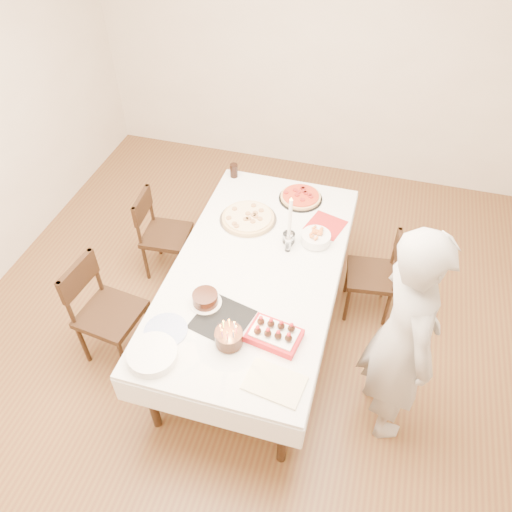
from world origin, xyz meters
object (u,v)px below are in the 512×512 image
(chair_left_dessert, at_px, (111,314))
(pasta_bowl, at_px, (316,238))
(strawberry_box, at_px, (274,334))
(chair_left_savory, at_px, (166,235))
(pizza_white, at_px, (248,218))
(person, at_px, (402,339))
(birthday_cake, at_px, (229,334))
(dining_table, at_px, (256,302))
(pizza_pepperoni, at_px, (301,197))
(taper_candle, at_px, (290,220))
(cola_glass, at_px, (234,171))
(chair_right_savory, at_px, (371,275))
(layer_cake, at_px, (205,299))

(chair_left_dessert, xyz_separation_m, pasta_bowl, (1.31, 0.82, 0.35))
(strawberry_box, bearing_deg, chair_left_savory, 139.43)
(pizza_white, bearing_deg, person, -36.05)
(chair_left_savory, xyz_separation_m, birthday_cake, (0.95, -1.14, 0.44))
(dining_table, bearing_deg, pizza_pepperoni, 80.81)
(pasta_bowl, height_order, taper_candle, taper_candle)
(strawberry_box, bearing_deg, pizza_white, 114.77)
(pizza_white, bearing_deg, strawberry_box, -65.23)
(taper_candle, xyz_separation_m, strawberry_box, (0.11, -0.87, -0.17))
(cola_glass, bearing_deg, chair_right_savory, -20.93)
(pizza_pepperoni, height_order, layer_cake, layer_cake)
(cola_glass, distance_m, layer_cake, 1.41)
(taper_candle, bearing_deg, layer_cake, -118.05)
(chair_left_dessert, bearing_deg, chair_left_savory, -84.79)
(pasta_bowl, bearing_deg, birthday_cake, -107.81)
(chair_right_savory, height_order, strawberry_box, strawberry_box)
(strawberry_box, bearing_deg, cola_glass, 116.00)
(taper_candle, xyz_separation_m, cola_glass, (-0.64, 0.67, -0.15))
(chair_right_savory, bearing_deg, cola_glass, 151.43)
(chair_left_savory, relative_size, cola_glass, 6.58)
(cola_glass, bearing_deg, birthday_cake, -73.26)
(dining_table, height_order, birthday_cake, birthday_cake)
(dining_table, relative_size, chair_left_savory, 2.68)
(cola_glass, bearing_deg, pizza_pepperoni, -13.69)
(pasta_bowl, bearing_deg, chair_left_savory, 174.96)
(chair_left_savory, relative_size, pasta_bowl, 3.72)
(layer_cake, bearing_deg, dining_table, 60.59)
(taper_candle, relative_size, birthday_cake, 2.44)
(chair_right_savory, height_order, chair_left_savory, chair_left_savory)
(pizza_pepperoni, bearing_deg, chair_left_dessert, -130.43)
(chair_left_dessert, bearing_deg, chair_right_savory, -144.66)
(person, height_order, pasta_bowl, person)
(birthday_cake, bearing_deg, pizza_white, 100.86)
(person, bearing_deg, pizza_pepperoni, 12.04)
(chair_left_dessert, distance_m, pasta_bowl, 1.59)
(person, bearing_deg, chair_right_savory, -9.60)
(chair_right_savory, relative_size, chair_left_savory, 0.98)
(chair_right_savory, height_order, pizza_pepperoni, pizza_pepperoni)
(chair_left_savory, relative_size, strawberry_box, 2.50)
(strawberry_box, bearing_deg, chair_right_savory, 63.45)
(chair_right_savory, distance_m, strawberry_box, 1.24)
(chair_left_dessert, xyz_separation_m, person, (1.98, 0.04, 0.41))
(pasta_bowl, distance_m, layer_cake, 0.96)
(dining_table, distance_m, pizza_pepperoni, 0.94)
(pasta_bowl, bearing_deg, taper_candle, -165.85)
(birthday_cake, bearing_deg, dining_table, 91.64)
(strawberry_box, bearing_deg, pasta_bowl, 85.21)
(dining_table, relative_size, person, 1.26)
(taper_candle, xyz_separation_m, birthday_cake, (-0.14, -0.98, -0.12))
(pizza_pepperoni, bearing_deg, pizza_white, -132.38)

